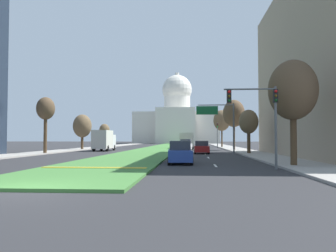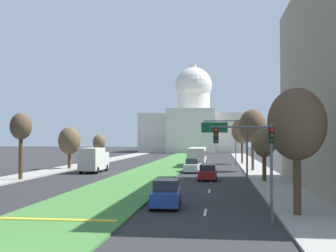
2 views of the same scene
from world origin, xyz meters
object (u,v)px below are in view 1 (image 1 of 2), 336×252
at_px(sedan_distant, 186,145).
at_px(box_truck_delivery, 104,140).
at_px(capitol_building, 177,122).
at_px(street_tree_right_mid, 249,122).
at_px(sedan_midblock, 202,148).
at_px(street_tree_right_far, 234,114).
at_px(street_tree_left_distant, 104,131).
at_px(street_tree_right_distant, 222,121).
at_px(sedan_lead_stopped, 180,153).
at_px(street_tree_right_near, 293,91).
at_px(city_bus, 187,139).
at_px(overhead_guide_sign, 220,118).
at_px(traffic_light_far_right, 217,132).
at_px(street_tree_left_mid, 46,110).
at_px(traffic_light_near_right, 262,109).
at_px(street_tree_left_far, 82,126).

height_order(sedan_distant, box_truck_delivery, box_truck_delivery).
bearing_deg(box_truck_delivery, capitol_building, 84.88).
relative_size(street_tree_right_mid, sedan_midblock, 1.27).
distance_m(street_tree_right_far, sedan_midblock, 14.67).
bearing_deg(street_tree_left_distant, street_tree_right_mid, -49.24).
height_order(capitol_building, street_tree_right_distant, capitol_building).
xyz_separation_m(sedan_lead_stopped, box_truck_delivery, (-12.77, 25.85, 0.86)).
height_order(street_tree_right_near, city_bus, street_tree_right_near).
relative_size(overhead_guide_sign, sedan_lead_stopped, 1.50).
bearing_deg(capitol_building, sedan_distant, -86.60).
bearing_deg(street_tree_right_far, sedan_distant, -160.53).
bearing_deg(traffic_light_far_right, street_tree_left_mid, -129.77).
bearing_deg(capitol_building, street_tree_right_distant, -79.36).
distance_m(traffic_light_near_right, sedan_distant, 32.76).
xyz_separation_m(overhead_guide_sign, street_tree_left_mid, (-21.94, -3.10, 0.92)).
height_order(street_tree_right_mid, box_truck_delivery, street_tree_right_mid).
bearing_deg(city_bus, sedan_midblock, -84.06).
bearing_deg(street_tree_right_mid, city_bus, 109.19).
relative_size(sedan_midblock, city_bus, 0.39).
height_order(traffic_light_far_right, street_tree_right_distant, street_tree_right_distant).
bearing_deg(box_truck_delivery, traffic_light_near_right, -59.38).
height_order(overhead_guide_sign, street_tree_left_distant, overhead_guide_sign).
bearing_deg(street_tree_left_far, street_tree_right_distant, 31.81).
bearing_deg(sedan_lead_stopped, traffic_light_near_right, -41.53).
xyz_separation_m(traffic_light_near_right, street_tree_right_far, (2.60, 34.99, 2.27)).
xyz_separation_m(traffic_light_far_right, street_tree_left_distant, (-24.22, 3.34, 0.34)).
height_order(overhead_guide_sign, street_tree_right_distant, street_tree_right_distant).
bearing_deg(sedan_lead_stopped, street_tree_left_distant, 111.29).
bearing_deg(traffic_light_far_right, sedan_distant, -111.65).
distance_m(capitol_building, sedan_midblock, 94.92).
bearing_deg(sedan_midblock, street_tree_right_mid, -16.28).
relative_size(street_tree_right_mid, city_bus, 0.50).
xyz_separation_m(street_tree_right_near, sedan_midblock, (-5.61, 20.54, -4.43)).
bearing_deg(street_tree_right_distant, traffic_light_near_right, -92.28).
xyz_separation_m(traffic_light_near_right, sedan_lead_stopped, (-5.31, 4.71, -2.98)).
relative_size(street_tree_left_distant, sedan_midblock, 1.19).
distance_m(traffic_light_near_right, street_tree_right_mid, 21.04).
bearing_deg(street_tree_right_mid, street_tree_right_far, 90.21).
xyz_separation_m(street_tree_right_mid, street_tree_right_far, (-0.05, 14.11, 2.12)).
height_order(traffic_light_far_right, sedan_lead_stopped, traffic_light_far_right).
xyz_separation_m(capitol_building, traffic_light_far_right, (11.20, -69.12, -5.58)).
bearing_deg(street_tree_right_distant, street_tree_left_distant, 179.66).
bearing_deg(sedan_lead_stopped, street_tree_right_mid, 63.78).
height_order(street_tree_left_far, sedan_distant, street_tree_left_far).
relative_size(street_tree_right_near, street_tree_left_far, 1.20).
bearing_deg(street_tree_left_distant, sedan_distant, -46.29).
bearing_deg(sedan_lead_stopped, traffic_light_far_right, 81.85).
height_order(traffic_light_near_right, city_bus, traffic_light_near_right).
xyz_separation_m(traffic_light_far_right, street_tree_left_mid, (-23.48, -28.20, 2.21)).
bearing_deg(traffic_light_near_right, sedan_lead_stopped, 138.47).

